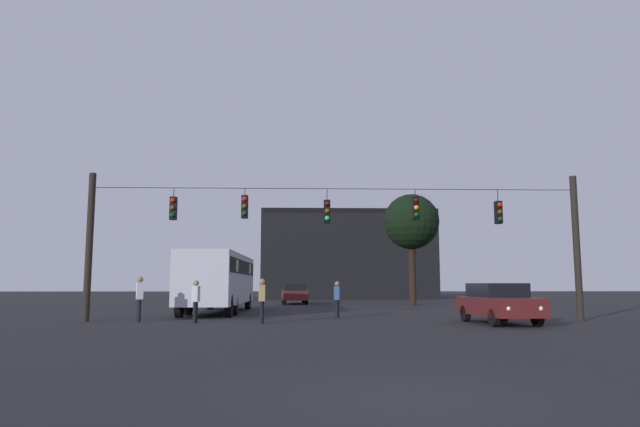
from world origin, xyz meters
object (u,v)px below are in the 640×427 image
Objects in this scene: pedestrian_crossing_left at (196,299)px; pedestrian_near_bus at (337,297)px; city_bus at (219,277)px; car_far_left at (294,293)px; car_near_right at (498,302)px; pedestrian_crossing_center at (140,296)px; tree_left_silhouette at (411,223)px; pedestrian_crossing_right at (262,298)px.

pedestrian_crossing_left is 6.38m from pedestrian_near_bus.
city_bus is 13.51m from car_far_left.
city_bus is 6.86× the size of pedestrian_near_bus.
pedestrian_near_bus reaches higher than car_near_right.
pedestrian_crossing_center is at bearing -106.42° from car_far_left.
pedestrian_crossing_left reaches higher than car_far_left.
car_far_left is 10.22m from tree_left_silhouette.
pedestrian_crossing_right is 0.21× the size of tree_left_silhouette.
tree_left_silhouette is at bearing 62.77° from pedestrian_crossing_right.
car_near_right is 8.97m from pedestrian_crossing_right.
city_bus is 7.46m from pedestrian_crossing_center.
pedestrian_near_bus reaches higher than car_far_left.
pedestrian_crossing_center is 0.23× the size of tree_left_silhouette.
pedestrian_crossing_center is 23.03m from tree_left_silhouette.
pedestrian_crossing_left reaches higher than car_near_right.
tree_left_silhouette reaches higher than city_bus.
pedestrian_crossing_right is at bearing -117.23° from tree_left_silhouette.
car_far_left is 21.03m from pedestrian_crossing_right.
car_near_right is at bearing -69.66° from car_far_left.
city_bus reaches higher than pedestrian_crossing_left.
pedestrian_near_bus is (5.90, -4.76, -0.96)m from city_bus.
car_near_right is at bearing -3.14° from pedestrian_crossing_right.
pedestrian_crossing_center is (-2.11, -7.11, -0.84)m from city_bus.
tree_left_silhouette is (12.23, 10.24, 4.03)m from city_bus.
car_near_right is 19.49m from tree_left_silhouette.
car_far_left is at bearing 80.13° from pedestrian_crossing_left.
pedestrian_near_bus is at bearing 16.32° from pedestrian_crossing_center.
tree_left_silhouette reaches higher than pedestrian_crossing_center.
pedestrian_near_bus is (8.01, 2.34, -0.12)m from pedestrian_crossing_center.
city_bus is at bearing -106.36° from car_far_left.
city_bus is 8.60m from pedestrian_crossing_right.
pedestrian_crossing_center is at bearing 168.84° from pedestrian_crossing_right.
car_far_left is at bearing 87.31° from pedestrian_crossing_right.
pedestrian_near_bus is at bearing -83.22° from car_far_left.
car_near_right is 2.71× the size of pedestrian_crossing_left.
pedestrian_crossing_left is at bearing 170.98° from pedestrian_crossing_right.
car_far_left is at bearing 110.34° from car_near_right.
pedestrian_crossing_left is at bearing -152.95° from pedestrian_near_bus.
car_near_right is 2.76× the size of pedestrian_near_bus.
city_bus is 7.64m from pedestrian_near_bus.
tree_left_silhouette is (8.44, -2.69, 5.10)m from car_far_left.
car_far_left is at bearing 73.64° from city_bus.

